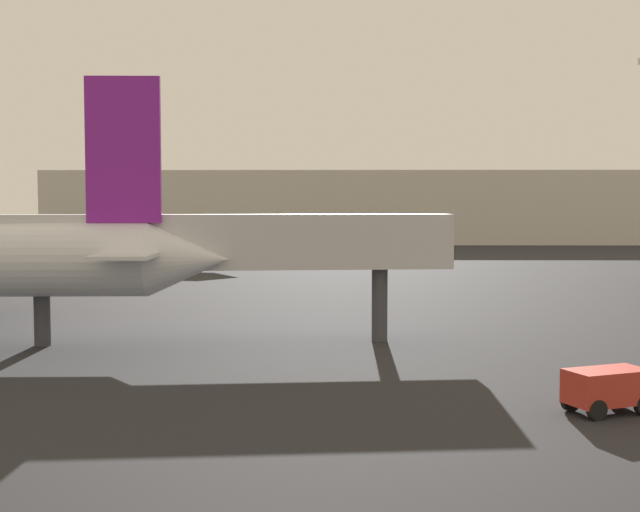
# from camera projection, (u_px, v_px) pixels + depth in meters

# --- Properties ---
(airplane_distant) EXTENTS (30.89, 20.98, 9.04)m
(airplane_distant) POSITION_uv_depth(u_px,v_px,m) (93.00, 234.00, 83.18)
(airplane_distant) COLOR silver
(airplane_distant) RESTS_ON ground_plane
(jet_bridge) EXTENTS (23.26, 4.53, 5.85)m
(jet_bridge) POSITION_uv_depth(u_px,v_px,m) (164.00, 244.00, 37.63)
(jet_bridge) COLOR silver
(jet_bridge) RESTS_ON ground_plane
(baggage_cart) EXTENTS (2.71, 2.14, 1.30)m
(baggage_cart) POSITION_uv_depth(u_px,v_px,m) (607.00, 388.00, 25.51)
(baggage_cart) COLOR red
(baggage_cart) RESTS_ON ground_plane
(terminal_building) EXTENTS (98.79, 27.87, 10.51)m
(terminal_building) POSITION_uv_depth(u_px,v_px,m) (384.00, 207.00, 135.06)
(terminal_building) COLOR beige
(terminal_building) RESTS_ON ground_plane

